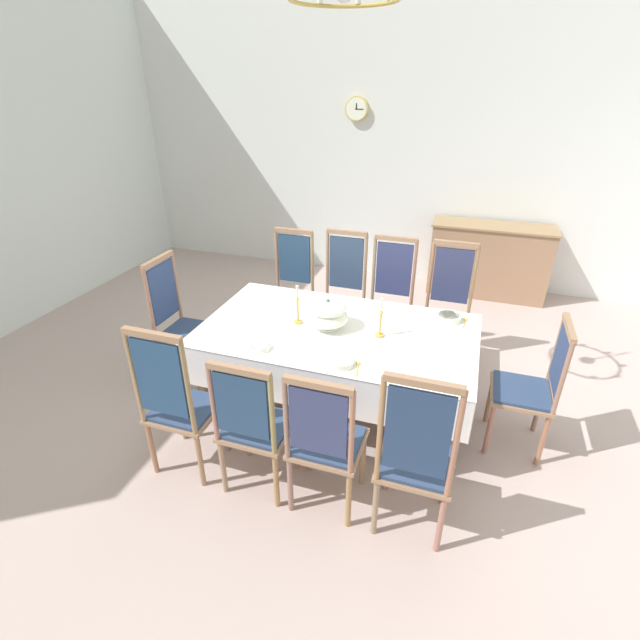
# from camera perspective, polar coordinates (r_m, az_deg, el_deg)

# --- Properties ---
(ground) EXTENTS (7.48, 6.28, 0.04)m
(ground) POSITION_cam_1_polar(r_m,az_deg,el_deg) (4.01, 1.71, -11.13)
(ground) COLOR #B6A09B
(back_wall) EXTENTS (7.48, 0.08, 3.57)m
(back_wall) POSITION_cam_1_polar(r_m,az_deg,el_deg) (6.27, 11.09, 20.82)
(back_wall) COLOR silver
(back_wall) RESTS_ON ground
(dining_table) EXTENTS (2.10, 1.21, 0.74)m
(dining_table) POSITION_cam_1_polar(r_m,az_deg,el_deg) (3.67, 2.16, -2.15)
(dining_table) COLOR #8E7954
(dining_table) RESTS_ON ground
(tablecloth) EXTENTS (2.12, 1.23, 0.34)m
(tablecloth) POSITION_cam_1_polar(r_m,az_deg,el_deg) (3.67, 2.16, -2.22)
(tablecloth) COLOR white
(tablecloth) RESTS_ON dining_table
(chair_south_a) EXTENTS (0.44, 0.42, 1.18)m
(chair_south_a) POSITION_cam_1_polar(r_m,az_deg,el_deg) (3.26, -17.08, -9.53)
(chair_south_a) COLOR #9B7750
(chair_south_a) RESTS_ON ground
(chair_north_a) EXTENTS (0.44, 0.42, 1.14)m
(chair_north_a) POSITION_cam_1_polar(r_m,az_deg,el_deg) (4.81, -3.61, 4.14)
(chair_north_a) COLOR #A06C4E
(chair_north_a) RESTS_ON ground
(chair_south_b) EXTENTS (0.44, 0.42, 1.05)m
(chair_south_b) POSITION_cam_1_polar(r_m,az_deg,el_deg) (3.05, -8.12, -12.42)
(chair_south_b) COLOR #94715C
(chair_south_b) RESTS_ON ground
(chair_north_b) EXTENTS (0.44, 0.42, 1.18)m
(chair_north_b) POSITION_cam_1_polar(r_m,az_deg,el_deg) (4.64, 2.74, 3.44)
(chair_north_b) COLOR #927A59
(chair_north_b) RESTS_ON ground
(chair_south_c) EXTENTS (0.44, 0.42, 1.05)m
(chair_south_c) POSITION_cam_1_polar(r_m,az_deg,el_deg) (2.91, 0.61, -14.44)
(chair_south_c) COLOR #937558
(chair_south_c) RESTS_ON ground
(chair_north_c) EXTENTS (0.44, 0.42, 1.17)m
(chair_north_c) POSITION_cam_1_polar(r_m,az_deg,el_deg) (4.55, 8.51, 2.57)
(chair_north_c) COLOR #926857
(chair_north_c) RESTS_ON ground
(chair_south_d) EXTENTS (0.44, 0.42, 1.19)m
(chair_south_d) POSITION_cam_1_polar(r_m,az_deg,el_deg) (2.80, 11.66, -15.98)
(chair_south_d) COLOR #9F6E5B
(chair_south_d) RESTS_ON ground
(chair_north_d) EXTENTS (0.44, 0.42, 1.18)m
(chair_north_d) POSITION_cam_1_polar(r_m,az_deg,el_deg) (4.50, 15.32, 1.60)
(chair_north_d) COLOR #8E6C58
(chair_north_d) RESTS_ON ground
(chair_head_west) EXTENTS (0.42, 0.44, 1.15)m
(chair_head_west) POSITION_cam_1_polar(r_m,az_deg,el_deg) (4.30, -16.85, -0.03)
(chair_head_west) COLOR #A07757
(chair_head_west) RESTS_ON ground
(chair_head_east) EXTENTS (0.42, 0.44, 1.05)m
(chair_head_east) POSITION_cam_1_polar(r_m,az_deg,el_deg) (3.67, 24.61, -7.24)
(chair_head_east) COLOR #A0685A
(chair_head_east) RESTS_ON ground
(soup_tureen) EXTENTS (0.32, 0.32, 0.25)m
(soup_tureen) POSITION_cam_1_polar(r_m,az_deg,el_deg) (3.60, 0.97, 0.74)
(soup_tureen) COLOR white
(soup_tureen) RESTS_ON tablecloth
(candlestick_west) EXTENTS (0.07, 0.07, 0.32)m
(candlestick_west) POSITION_cam_1_polar(r_m,az_deg,el_deg) (3.67, -2.76, 1.42)
(candlestick_west) COLOR gold
(candlestick_west) RESTS_ON tablecloth
(candlestick_east) EXTENTS (0.07, 0.07, 0.32)m
(candlestick_east) POSITION_cam_1_polar(r_m,az_deg,el_deg) (3.51, 7.41, -0.18)
(candlestick_east) COLOR gold
(candlestick_east) RESTS_ON tablecloth
(bowl_near_left) EXTENTS (0.20, 0.20, 0.05)m
(bowl_near_left) POSITION_cam_1_polar(r_m,az_deg,el_deg) (3.89, 15.48, 0.37)
(bowl_near_left) COLOR white
(bowl_near_left) RESTS_ON tablecloth
(bowl_near_right) EXTENTS (0.18, 0.18, 0.04)m
(bowl_near_right) POSITION_cam_1_polar(r_m,az_deg,el_deg) (3.19, 2.55, -5.14)
(bowl_near_right) COLOR white
(bowl_near_right) RESTS_ON tablecloth
(bowl_far_left) EXTENTS (0.14, 0.14, 0.03)m
(bowl_far_left) POSITION_cam_1_polar(r_m,az_deg,el_deg) (3.39, -7.24, -3.27)
(bowl_far_left) COLOR white
(bowl_far_left) RESTS_ON tablecloth
(spoon_primary) EXTENTS (0.03, 0.18, 0.01)m
(spoon_primary) POSITION_cam_1_polar(r_m,az_deg,el_deg) (3.93, 17.37, -0.04)
(spoon_primary) COLOR gold
(spoon_primary) RESTS_ON tablecloth
(spoon_secondary) EXTENTS (0.05, 0.18, 0.01)m
(spoon_secondary) POSITION_cam_1_polar(r_m,az_deg,el_deg) (3.20, 4.66, -5.51)
(spoon_secondary) COLOR gold
(spoon_secondary) RESTS_ON tablecloth
(sideboard) EXTENTS (1.44, 0.48, 0.90)m
(sideboard) POSITION_cam_1_polar(r_m,az_deg,el_deg) (6.20, 19.93, 6.90)
(sideboard) COLOR #987155
(sideboard) RESTS_ON ground
(mounted_clock) EXTENTS (0.29, 0.06, 0.29)m
(mounted_clock) POSITION_cam_1_polar(r_m,az_deg,el_deg) (6.30, 4.54, 24.37)
(mounted_clock) COLOR #D1B251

